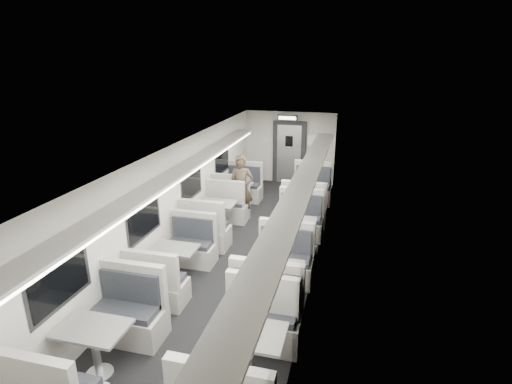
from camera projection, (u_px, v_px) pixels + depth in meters
The scene contains 19 objects.
room at pixel (238, 212), 7.86m from camera, with size 3.24×12.24×2.64m.
booth_left_a at pixel (236, 196), 11.19m from camera, with size 1.06×2.15×1.15m.
booth_left_b at pixel (217, 217), 9.72m from camera, with size 1.09×2.22×1.19m.
booth_left_c at pixel (176, 264), 7.59m from camera, with size 0.99×2.01×1.08m.
booth_left_d at pixel (96, 351), 5.31m from camera, with size 1.08×2.20×1.18m.
booth_right_a at pixel (308, 199), 10.93m from camera, with size 1.12×2.27×1.21m.
booth_right_b at pixel (295, 236), 8.73m from camera, with size 1.07×2.17×1.16m.
booth_right_c at pixel (276, 285), 6.84m from camera, with size 1.08×2.19×1.17m.
booth_right_d at pixel (248, 357), 5.16m from camera, with size 1.15×2.33×1.25m.
passenger at pixel (241, 188), 10.31m from camera, with size 0.64×0.42×1.75m, color black.
window_a at pixel (222, 159), 11.27m from camera, with size 0.02×1.18×0.84m, color black.
window_b at pixel (192, 182), 9.26m from camera, with size 0.02×1.18×0.84m, color black.
window_c at pixel (144, 217), 7.24m from camera, with size 0.02×1.18×0.84m, color black.
window_d at pixel (59, 279), 5.22m from camera, with size 0.02×1.18×0.84m, color black.
luggage_rack_left at pixel (171, 177), 7.64m from camera, with size 0.46×10.40×0.09m.
luggage_rack_right at pixel (300, 187), 7.06m from camera, with size 0.46×10.40×0.09m.
vestibule_door at pixel (289, 153), 13.35m from camera, with size 1.10×0.13×2.10m.
exit_sign at pixel (287, 118), 12.50m from camera, with size 0.62×0.12×0.16m.
wall_notice at pixel (312, 141), 13.02m from camera, with size 0.32×0.02×0.40m, color white.
Camera 1 is at (2.13, -7.00, 4.11)m, focal length 28.00 mm.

